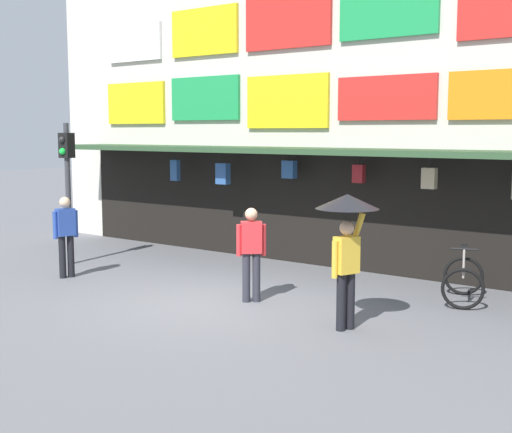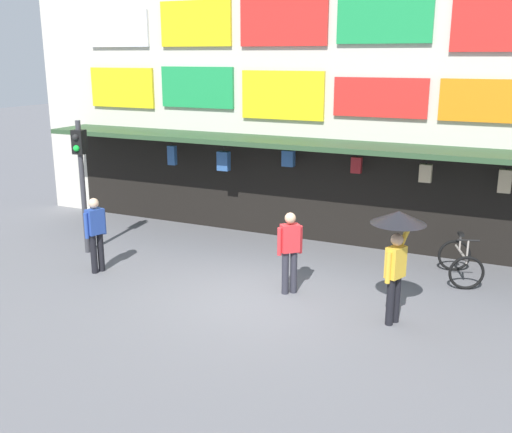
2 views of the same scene
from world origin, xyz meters
name	(u,v)px [view 1 (image 1 of 2)]	position (x,y,z in m)	size (l,w,h in m)	color
ground_plane	(218,303)	(0.00, 0.00, 0.00)	(80.00, 80.00, 0.00)	slate
shopfront	(348,88)	(0.00, 4.57, 3.96)	(18.00, 2.60, 8.00)	beige
traffic_light_near	(67,170)	(-4.99, 0.72, 2.14)	(0.31, 0.34, 3.20)	#38383D
bicycle_parked	(463,280)	(3.46, 2.63, 0.39)	(1.06, 1.33, 1.05)	black
pedestrian_in_white	(66,232)	(-3.86, -0.25, 0.95)	(0.31, 0.51, 1.68)	black
pedestrian_with_umbrella	(347,223)	(2.62, -0.11, 1.64)	(0.96, 0.96, 2.08)	black
pedestrian_in_red	(251,249)	(0.43, 0.42, 0.95)	(0.41, 0.41, 1.68)	#2D2D38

